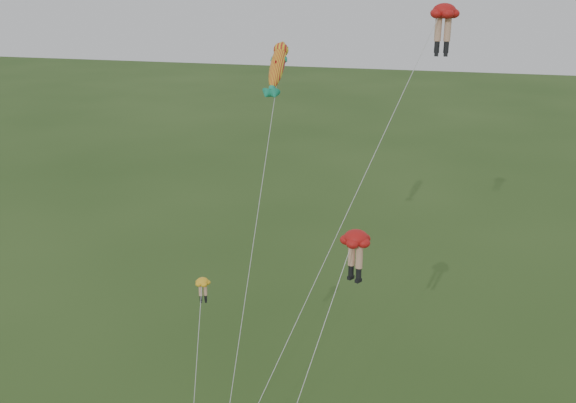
# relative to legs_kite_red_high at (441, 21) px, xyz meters

# --- Properties ---
(legs_kite_red_high) EXTENTS (9.64, 13.50, 22.30)m
(legs_kite_red_high) POSITION_rel_legs_kite_red_high_xyz_m (0.00, 0.00, 0.00)
(legs_kite_red_high) COLOR #B51412
(legs_kite_red_high) RESTS_ON ground
(legs_kite_red_mid) EXTENTS (4.42, 7.98, 12.58)m
(legs_kite_red_mid) POSITION_rel_legs_kite_red_high_xyz_m (-2.97, -7.54, -9.55)
(legs_kite_red_mid) COLOR #B51412
(legs_kite_red_mid) RESTS_ON ground
(legs_kite_yellow) EXTENTS (1.14, 5.13, 9.77)m
(legs_kite_yellow) POSITION_rel_legs_kite_red_high_xyz_m (-10.15, -8.84, -12.70)
(legs_kite_yellow) COLOR yellow
(legs_kite_yellow) RESTS_ON ground
(fish_kite) EXTENTS (1.06, 15.39, 20.38)m
(fish_kite) POSITION_rel_legs_kite_red_high_xyz_m (-8.68, 0.16, -2.60)
(fish_kite) COLOR yellow
(fish_kite) RESTS_ON ground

